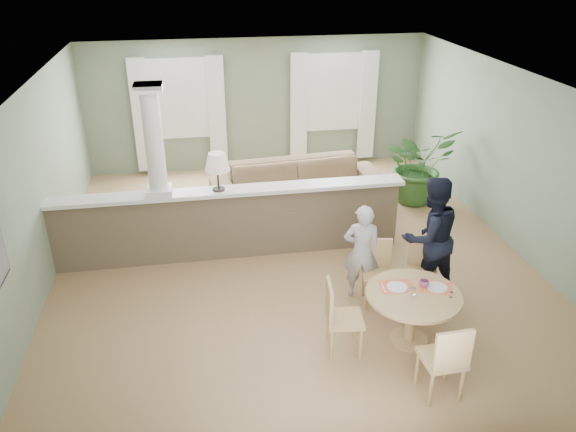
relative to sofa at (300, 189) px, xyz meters
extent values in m
plane|color=#A58457|center=(-0.43, -1.55, -0.45)|extent=(8.00, 8.00, 0.00)
cube|color=gray|center=(-0.43, 2.45, 0.90)|extent=(7.00, 0.02, 2.70)
cube|color=gray|center=(-3.93, -1.55, 0.90)|extent=(0.02, 8.00, 2.70)
cube|color=gray|center=(3.07, -1.55, 0.90)|extent=(0.02, 8.00, 2.70)
cube|color=gray|center=(-0.43, -5.55, 0.90)|extent=(7.00, 0.02, 2.70)
cube|color=white|center=(-0.43, -1.55, 2.25)|extent=(7.00, 8.00, 0.02)
cube|color=white|center=(-2.03, 2.42, 1.10)|extent=(1.10, 0.02, 1.50)
cube|color=white|center=(-2.03, 2.39, 1.10)|extent=(1.22, 0.04, 1.62)
cube|color=white|center=(1.17, 2.42, 1.10)|extent=(1.10, 0.02, 1.50)
cube|color=white|center=(1.17, 2.39, 1.10)|extent=(1.22, 0.04, 1.62)
cube|color=white|center=(-2.78, 2.33, 0.80)|extent=(0.35, 0.10, 2.30)
cube|color=white|center=(-1.28, 2.33, 0.80)|extent=(0.35, 0.10, 2.30)
cube|color=white|center=(0.42, 2.33, 0.80)|extent=(0.35, 0.10, 2.30)
cube|color=white|center=(1.92, 2.33, 0.80)|extent=(0.35, 0.10, 2.30)
cube|color=brown|center=(-1.33, -1.35, 0.08)|extent=(5.20, 0.22, 1.05)
cube|color=white|center=(-1.33, -1.35, 0.63)|extent=(5.32, 0.36, 0.06)
cube|color=white|center=(-2.33, -1.35, 0.71)|extent=(0.36, 0.36, 0.10)
cylinder|color=white|center=(-2.33, -1.35, 1.46)|extent=(0.26, 0.26, 1.39)
cube|color=white|center=(-2.33, -1.35, 2.20)|extent=(0.38, 0.38, 0.10)
cylinder|color=black|center=(-1.48, -1.35, 0.68)|extent=(0.18, 0.18, 0.03)
cylinder|color=black|center=(-1.48, -1.35, 0.83)|extent=(0.03, 0.03, 0.28)
cone|color=#F1E0C7|center=(-1.48, -1.35, 1.10)|extent=(0.36, 0.36, 0.26)
imported|color=#88664A|center=(0.00, 0.00, 0.00)|extent=(3.15, 1.46, 0.89)
imported|color=#2F5C25|center=(2.24, 0.12, 0.27)|extent=(1.54, 1.42, 1.43)
cylinder|color=tan|center=(0.62, -3.81, -0.43)|extent=(0.47, 0.47, 0.04)
cylinder|color=tan|center=(0.62, -3.81, -0.11)|extent=(0.13, 0.13, 0.61)
cylinder|color=tan|center=(0.62, -3.81, 0.21)|extent=(1.12, 1.12, 0.04)
cube|color=red|center=(0.47, -3.63, 0.24)|extent=(0.42, 0.33, 0.01)
cube|color=red|center=(0.92, -3.73, 0.24)|extent=(0.48, 0.43, 0.01)
cylinder|color=silver|center=(0.47, -3.66, 0.24)|extent=(0.24, 0.24, 0.01)
cylinder|color=silver|center=(0.94, -3.75, 0.24)|extent=(0.24, 0.24, 0.01)
cylinder|color=white|center=(0.60, -3.83, 0.28)|extent=(0.07, 0.07, 0.08)
cube|color=silver|center=(0.41, -3.70, 0.25)|extent=(0.03, 0.16, 0.00)
cube|color=silver|center=(0.31, -3.65, 0.24)|extent=(0.03, 0.20, 0.00)
cylinder|color=white|center=(1.02, -3.96, 0.27)|extent=(0.04, 0.04, 0.07)
cylinder|color=silver|center=(1.02, -3.96, 0.31)|extent=(0.04, 0.04, 0.01)
imported|color=#2552AF|center=(0.80, -3.69, 0.28)|extent=(0.12, 0.12, 0.09)
cube|color=tan|center=(0.48, -2.96, -0.02)|extent=(0.47, 0.47, 0.05)
cylinder|color=tan|center=(0.29, -3.08, -0.25)|extent=(0.04, 0.04, 0.40)
cylinder|color=tan|center=(0.60, -3.15, -0.25)|extent=(0.04, 0.04, 0.40)
cylinder|color=tan|center=(0.35, -2.77, -0.25)|extent=(0.04, 0.04, 0.40)
cylinder|color=tan|center=(0.67, -2.83, -0.25)|extent=(0.04, 0.04, 0.40)
cube|color=tan|center=(0.51, -2.78, 0.21)|extent=(0.38, 0.11, 0.43)
cube|color=tan|center=(1.06, -3.04, -0.02)|extent=(0.51, 0.51, 0.05)
cylinder|color=tan|center=(0.85, -3.15, -0.24)|extent=(0.04, 0.04, 0.41)
cylinder|color=tan|center=(1.16, -3.25, -0.24)|extent=(0.04, 0.04, 0.41)
cylinder|color=tan|center=(0.95, -2.84, -0.24)|extent=(0.04, 0.04, 0.41)
cylinder|color=tan|center=(1.26, -2.94, -0.24)|extent=(0.04, 0.04, 0.41)
cube|color=tan|center=(1.11, -2.87, 0.22)|extent=(0.38, 0.16, 0.44)
cube|color=tan|center=(0.61, -4.69, 0.01)|extent=(0.44, 0.44, 0.05)
cylinder|color=tan|center=(0.77, -4.52, -0.23)|extent=(0.04, 0.04, 0.44)
cylinder|color=tan|center=(0.43, -4.53, -0.23)|extent=(0.04, 0.04, 0.44)
cylinder|color=tan|center=(0.78, -4.86, -0.23)|extent=(0.04, 0.04, 0.44)
cylinder|color=tan|center=(0.44, -4.87, -0.23)|extent=(0.04, 0.04, 0.44)
cube|color=tan|center=(0.61, -4.89, 0.26)|extent=(0.41, 0.05, 0.47)
cube|color=tan|center=(-0.21, -3.84, 0.00)|extent=(0.46, 0.46, 0.05)
cylinder|color=tan|center=(-0.06, -4.03, -0.23)|extent=(0.04, 0.04, 0.43)
cylinder|color=tan|center=(-0.02, -3.70, -0.23)|extent=(0.04, 0.04, 0.43)
cylinder|color=tan|center=(-0.40, -3.99, -0.23)|extent=(0.04, 0.04, 0.43)
cylinder|color=tan|center=(-0.36, -3.66, -0.23)|extent=(0.04, 0.04, 0.43)
cube|color=tan|center=(-0.40, -3.82, 0.25)|extent=(0.09, 0.40, 0.46)
imported|color=#A6A6AB|center=(0.31, -2.75, 0.23)|extent=(0.56, 0.44, 1.36)
imported|color=black|center=(1.21, -2.82, 0.41)|extent=(0.94, 0.79, 1.71)
camera|label=1|loc=(-1.78, -8.97, 3.92)|focal=35.00mm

